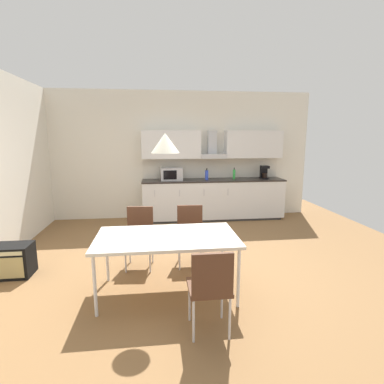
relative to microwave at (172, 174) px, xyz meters
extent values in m
cube|color=brown|center=(0.03, -2.61, -1.07)|extent=(8.11, 8.74, 0.02)
cube|color=silver|center=(0.03, 0.36, 0.39)|extent=(6.49, 0.10, 2.90)
cube|color=#333333|center=(0.95, 0.00, -1.04)|extent=(3.07, 0.56, 0.05)
cube|color=silver|center=(0.95, 0.00, -0.59)|extent=(3.20, 0.61, 0.84)
cube|color=#282321|center=(0.95, 0.00, -0.16)|extent=(3.22, 0.63, 0.03)
cube|color=silver|center=(-0.38, -0.32, -0.38)|extent=(0.01, 0.01, 0.14)
cube|color=silver|center=(0.15, -0.32, -0.38)|extent=(0.01, 0.01, 0.14)
cube|color=silver|center=(0.69, -0.32, -0.38)|extent=(0.01, 0.01, 0.14)
cube|color=silver|center=(1.22, -0.32, -0.38)|extent=(0.01, 0.01, 0.14)
cube|color=silver|center=(0.95, 0.30, 0.09)|extent=(3.20, 0.02, 0.45)
cube|color=silver|center=(0.01, 0.14, 0.64)|extent=(1.31, 0.34, 0.62)
cube|color=silver|center=(1.90, 0.14, 0.64)|extent=(1.31, 0.34, 0.62)
cube|color=#B7BABF|center=(0.95, 0.12, 0.39)|extent=(0.58, 0.40, 0.10)
cube|color=#B7BABF|center=(0.95, 0.23, 0.67)|extent=(0.20, 0.16, 0.57)
cube|color=#ADADB2|center=(0.00, 0.00, 0.00)|extent=(0.48, 0.34, 0.28)
cube|color=black|center=(-0.04, -0.17, 0.00)|extent=(0.29, 0.01, 0.20)
cube|color=black|center=(2.15, 0.00, -0.13)|extent=(0.18, 0.18, 0.02)
cylinder|color=black|center=(2.15, -0.01, -0.06)|extent=(0.12, 0.12, 0.12)
cube|color=black|center=(2.15, 0.06, 0.01)|extent=(0.16, 0.08, 0.30)
cube|color=black|center=(2.15, -0.01, 0.13)|extent=(0.18, 0.16, 0.06)
cylinder|color=blue|center=(0.79, -0.03, -0.03)|extent=(0.07, 0.07, 0.21)
cylinder|color=black|center=(0.79, -0.03, 0.10)|extent=(0.03, 0.03, 0.05)
cylinder|color=green|center=(1.44, 0.03, -0.03)|extent=(0.06, 0.06, 0.21)
cylinder|color=black|center=(1.44, 0.03, 0.10)|extent=(0.02, 0.02, 0.05)
cube|color=silver|center=(-0.23, -3.24, -0.35)|extent=(1.66, 0.93, 0.04)
cylinder|color=silver|center=(-1.00, -3.65, -0.72)|extent=(0.04, 0.04, 0.69)
cylinder|color=silver|center=(0.54, -3.65, -0.72)|extent=(0.04, 0.04, 0.69)
cylinder|color=silver|center=(-1.00, -2.84, -0.72)|extent=(0.04, 0.04, 0.69)
cylinder|color=silver|center=(0.54, -2.84, -0.72)|extent=(0.04, 0.04, 0.69)
cube|color=#4C2D1E|center=(0.14, -2.48, -0.61)|extent=(0.42, 0.42, 0.04)
cube|color=#4C2D1E|center=(0.15, -2.30, -0.39)|extent=(0.38, 0.06, 0.40)
cylinder|color=silver|center=(0.30, -2.66, -0.85)|extent=(0.02, 0.02, 0.43)
cylinder|color=silver|center=(-0.04, -2.64, -0.85)|extent=(0.02, 0.02, 0.43)
cylinder|color=silver|center=(0.32, -2.32, -0.85)|extent=(0.02, 0.02, 0.43)
cylinder|color=silver|center=(-0.02, -2.30, -0.85)|extent=(0.02, 0.02, 0.43)
cube|color=#4C2D1E|center=(-0.61, -2.48, -0.61)|extent=(0.43, 0.43, 0.04)
cube|color=#4C2D1E|center=(-0.59, -2.30, -0.39)|extent=(0.38, 0.07, 0.40)
cylinder|color=silver|center=(-0.45, -2.66, -0.85)|extent=(0.02, 0.02, 0.43)
cylinder|color=silver|center=(-0.79, -2.63, -0.85)|extent=(0.02, 0.02, 0.43)
cylinder|color=silver|center=(-0.42, -2.32, -0.85)|extent=(0.02, 0.02, 0.43)
cylinder|color=silver|center=(-0.76, -2.29, -0.85)|extent=(0.02, 0.02, 0.43)
cube|color=#4C2D1E|center=(0.14, -4.01, -0.61)|extent=(0.40, 0.40, 0.04)
cube|color=#4C2D1E|center=(0.14, -4.19, -0.39)|extent=(0.38, 0.04, 0.40)
cylinder|color=silver|center=(-0.03, -3.84, -0.85)|extent=(0.02, 0.02, 0.43)
cylinder|color=silver|center=(0.31, -3.84, -0.85)|extent=(0.02, 0.02, 0.43)
cylinder|color=silver|center=(-0.03, -4.18, -0.85)|extent=(0.02, 0.02, 0.43)
cylinder|color=silver|center=(0.31, -4.18, -0.85)|extent=(0.02, 0.02, 0.43)
cube|color=black|center=(-2.32, -2.54, -0.84)|extent=(0.52, 0.36, 0.44)
cube|color=tan|center=(-2.32, -2.72, -0.87)|extent=(0.44, 0.01, 0.29)
cube|color=beige|center=(-2.32, -2.72, -0.68)|extent=(0.44, 0.01, 0.05)
cone|color=silver|center=(-0.23, -3.24, 0.75)|extent=(0.32, 0.32, 0.22)
camera|label=1|loc=(-0.34, -6.64, 0.82)|focal=28.00mm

